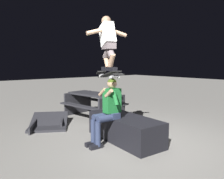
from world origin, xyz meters
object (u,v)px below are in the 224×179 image
Objects in this scene: ledge_box_main at (124,128)px; skateboard at (109,74)px; kicker_ramp at (49,124)px; picnic_table_back at (94,101)px; person_sitting_on_ledge at (108,107)px; skater_airborne at (108,41)px.

ledge_box_main is 1.23m from skateboard.
ledge_box_main is 1.79× the size of skateboard.
kicker_ramp is 1.59m from picnic_table_back.
ledge_box_main is 0.66m from person_sitting_on_ledge.
person_sitting_on_ledge is at bearing 152.31° from picnic_table_back.
person_sitting_on_ledge reaches higher than ledge_box_main.
person_sitting_on_ledge is 0.73× the size of picnic_table_back.
picnic_table_back is at bearing -26.84° from skater_airborne.
picnic_table_back is (2.19, -0.70, 0.23)m from ledge_box_main.
picnic_table_back reaches higher than ledge_box_main.
person_sitting_on_ledge is 0.68m from skateboard.
ledge_box_main is at bearing -158.63° from kicker_ramp.
skater_airborne reaches higher than person_sitting_on_ledge.
person_sitting_on_ledge is at bearing 139.19° from skater_airborne.
skater_airborne reaches higher than kicker_ramp.
person_sitting_on_ledge reaches higher than picnic_table_back.
skateboard is 0.55× the size of picnic_table_back.
person_sitting_on_ledge is 2.42m from picnic_table_back.
skateboard is at bearing 153.44° from picnic_table_back.
ledge_box_main is 0.98× the size of picnic_table_back.
ledge_box_main is at bearing 162.20° from picnic_table_back.
person_sitting_on_ledge is 1.22× the size of skater_airborne.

